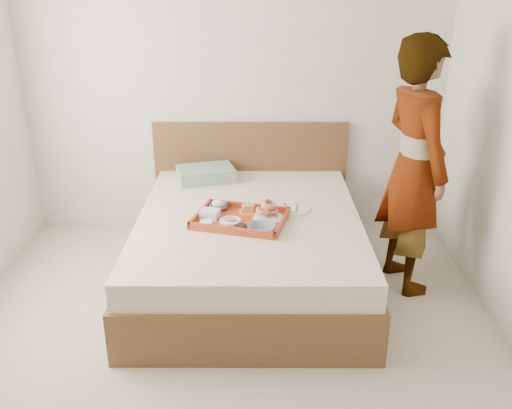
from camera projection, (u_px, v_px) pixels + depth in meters
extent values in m
cube|color=beige|center=(223.00, 368.00, 3.23)|extent=(3.50, 4.00, 0.01)
cube|color=silver|center=(233.00, 80.00, 4.57)|extent=(3.50, 0.01, 2.60)
cube|color=brown|center=(249.00, 248.00, 4.05)|extent=(1.65, 2.00, 0.53)
cube|color=brown|center=(251.00, 176.00, 4.86)|extent=(1.65, 0.06, 0.95)
cube|color=gray|center=(206.00, 174.00, 4.58)|extent=(0.51, 0.41, 0.11)
cube|color=#B23215|center=(240.00, 218.00, 3.82)|extent=(0.70, 0.58, 0.06)
cylinder|color=white|center=(268.00, 218.00, 3.84)|extent=(0.26, 0.26, 0.01)
imported|color=navy|center=(262.00, 228.00, 3.65)|extent=(0.21, 0.21, 0.04)
cylinder|color=black|center=(241.00, 228.00, 3.66)|extent=(0.11, 0.11, 0.03)
cylinder|color=white|center=(230.00, 221.00, 3.80)|extent=(0.18, 0.18, 0.01)
cylinder|color=orange|center=(249.00, 212.00, 3.94)|extent=(0.18, 0.18, 0.01)
imported|color=navy|center=(219.00, 206.00, 3.99)|extent=(0.16, 0.16, 0.04)
cube|color=silver|center=(210.00, 214.00, 3.85)|extent=(0.15, 0.13, 0.06)
cylinder|color=white|center=(206.00, 223.00, 3.73)|extent=(0.11, 0.11, 0.03)
cylinder|color=white|center=(292.00, 209.00, 4.02)|extent=(0.25, 0.25, 0.01)
imported|color=white|center=(414.00, 167.00, 3.80)|extent=(0.58, 0.74, 1.77)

